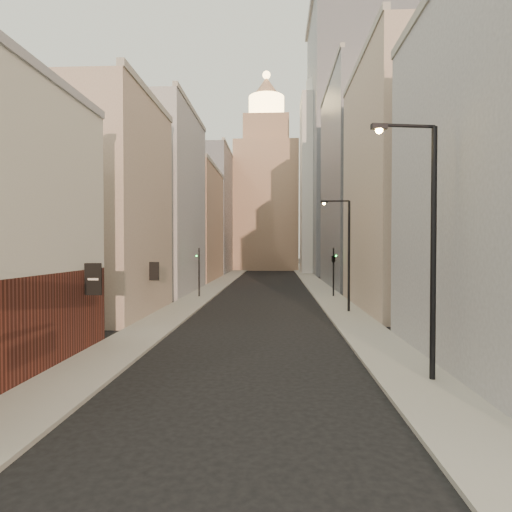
{
  "coord_description": "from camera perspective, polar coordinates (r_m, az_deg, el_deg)",
  "views": [
    {
      "loc": [
        1.22,
        -5.49,
        5.11
      ],
      "look_at": [
        -0.08,
        22.18,
        4.51
      ],
      "focal_mm": 30.0,
      "sensor_mm": 36.0,
      "label": 1
    }
  ],
  "objects": [
    {
      "name": "left_bldg_tan",
      "position": [
        66.9,
        -8.73,
        4.13
      ],
      "size": [
        8.0,
        18.0,
        17.0
      ],
      "primitive_type": "cube",
      "color": "#A17B60",
      "rests_on": "ground"
    },
    {
      "name": "streetlamp_mid",
      "position": [
        33.54,
        11.91,
        0.95
      ],
      "size": [
        2.28,
        0.24,
        8.68
      ],
      "rotation": [
        0.0,
        0.0,
        -0.01
      ],
      "color": "black",
      "rests_on": "ground"
    },
    {
      "name": "right_bldg_wingrid",
      "position": [
        57.07,
        13.73,
        9.15
      ],
      "size": [
        8.0,
        20.0,
        26.0
      ],
      "primitive_type": "cube",
      "color": "gray",
      "rests_on": "ground"
    },
    {
      "name": "highrise",
      "position": [
        87.6,
        14.13,
        14.77
      ],
      "size": [
        21.0,
        23.0,
        51.2
      ],
      "color": "gray",
      "rests_on": "ground"
    },
    {
      "name": "traffic_light_left",
      "position": [
        43.11,
        -7.61,
        -0.97
      ],
      "size": [
        0.53,
        0.4,
        5.0
      ],
      "rotation": [
        0.0,
        0.0,
        3.21
      ],
      "color": "black",
      "rests_on": "ground"
    },
    {
      "name": "left_bldg_beige",
      "position": [
        34.27,
        -20.13,
        6.0
      ],
      "size": [
        8.0,
        12.0,
        16.0
      ],
      "primitive_type": "cube",
      "color": "tan",
      "rests_on": "ground"
    },
    {
      "name": "traffic_light_right",
      "position": [
        43.55,
        10.3,
        -0.41
      ],
      "size": [
        0.66,
        0.65,
        5.0
      ],
      "rotation": [
        0.0,
        0.0,
        3.22
      ],
      "color": "black",
      "rests_on": "ground"
    },
    {
      "name": "sidewalk_left",
      "position": [
        61.19,
        -4.57,
        -3.48
      ],
      "size": [
        3.0,
        140.0,
        0.15
      ],
      "primitive_type": "cube",
      "color": "#9B988D",
      "rests_on": "ground"
    },
    {
      "name": "streetlamp_near",
      "position": [
        17.13,
        21.85,
        2.45
      ],
      "size": [
        2.51,
        0.57,
        9.62
      ],
      "rotation": [
        0.0,
        0.0,
        0.15
      ],
      "color": "black",
      "rests_on": "ground"
    },
    {
      "name": "white_tower",
      "position": [
        85.03,
        8.73,
        10.36
      ],
      "size": [
        8.0,
        8.0,
        41.5
      ],
      "color": "silver",
      "rests_on": "ground"
    },
    {
      "name": "right_bldg_beige",
      "position": [
        37.41,
        19.65,
        8.68
      ],
      "size": [
        8.0,
        16.0,
        20.0
      ],
      "primitive_type": "cube",
      "color": "tan",
      "rests_on": "ground"
    },
    {
      "name": "left_bldg_grey",
      "position": [
        49.54,
        -12.9,
        6.88
      ],
      "size": [
        8.0,
        16.0,
        20.0
      ],
      "primitive_type": "cube",
      "color": "gray",
      "rests_on": "ground"
    },
    {
      "name": "sidewalk_right",
      "position": [
        60.93,
        7.67,
        -3.51
      ],
      "size": [
        3.0,
        140.0,
        0.15
      ],
      "primitive_type": "cube",
      "color": "#9B988D",
      "rests_on": "ground"
    },
    {
      "name": "clock_tower",
      "position": [
        98.31,
        1.39,
        8.56
      ],
      "size": [
        14.0,
        14.0,
        44.9
      ],
      "color": "#A17B60",
      "rests_on": "ground"
    },
    {
      "name": "left_bldg_wingrid",
      "position": [
        86.78,
        -6.11,
        5.79
      ],
      "size": [
        8.0,
        20.0,
        24.0
      ],
      "primitive_type": "cube",
      "color": "gray",
      "rests_on": "ground"
    }
  ]
}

